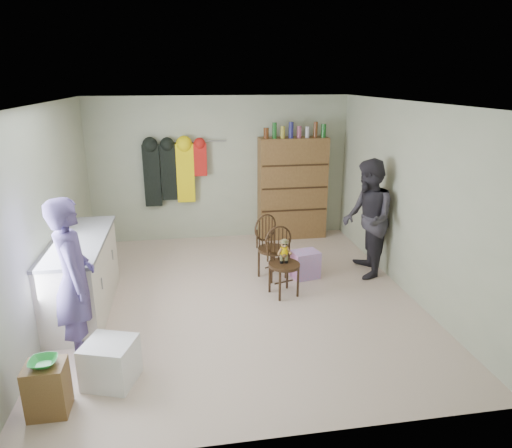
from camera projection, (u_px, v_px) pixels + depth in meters
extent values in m
plane|color=beige|center=(240.00, 298.00, 6.04)|extent=(5.00, 5.00, 0.00)
plane|color=#AEB497|center=(221.00, 169.00, 8.01)|extent=(4.50, 0.00, 4.50)
plane|color=#AEB497|center=(47.00, 215.00, 5.31)|extent=(0.00, 5.00, 5.00)
plane|color=#AEB497|center=(408.00, 199.00, 6.01)|extent=(0.00, 5.00, 5.00)
plane|color=white|center=(238.00, 103.00, 5.28)|extent=(5.00, 5.00, 0.00)
cube|color=silver|center=(82.00, 276.00, 5.60)|extent=(0.60, 1.80, 0.90)
cube|color=slate|center=(78.00, 240.00, 5.46)|extent=(0.64, 1.86, 0.04)
cylinder|color=#99999E|center=(102.00, 283.00, 5.20)|extent=(0.02, 0.02, 0.14)
cylinder|color=#99999E|center=(113.00, 255.00, 6.05)|extent=(0.02, 0.02, 0.14)
cube|color=brown|center=(47.00, 389.00, 3.90)|extent=(0.33, 0.29, 0.48)
imported|color=green|center=(43.00, 362.00, 3.82)|extent=(0.23, 0.23, 0.06)
cube|color=white|center=(110.00, 362.00, 4.31)|extent=(0.56, 0.55, 0.43)
cylinder|color=#322011|center=(284.00, 265.00, 6.00)|extent=(0.51, 0.51, 0.04)
cylinder|color=#322011|center=(280.00, 286.00, 5.90)|extent=(0.03, 0.03, 0.41)
cylinder|color=#322011|center=(298.00, 282.00, 6.01)|extent=(0.03, 0.03, 0.41)
cylinder|color=#322011|center=(270.00, 278.00, 6.14)|extent=(0.03, 0.03, 0.41)
cylinder|color=#322011|center=(287.00, 275.00, 6.25)|extent=(0.03, 0.03, 0.41)
torus|color=#322011|center=(278.00, 240.00, 6.05)|extent=(0.39, 0.14, 0.40)
cylinder|color=#322011|center=(268.00, 252.00, 6.02)|extent=(0.03, 0.03, 0.27)
cylinder|color=#322011|center=(289.00, 248.00, 6.16)|extent=(0.03, 0.03, 0.27)
cylinder|color=yellow|center=(284.00, 251.00, 5.96)|extent=(0.10, 0.10, 0.10)
cylinder|color=#475128|center=(284.00, 258.00, 5.99)|extent=(0.06, 0.06, 0.15)
sphere|color=#9E7042|center=(284.00, 244.00, 5.93)|extent=(0.09, 0.09, 0.09)
cylinder|color=#475128|center=(284.00, 241.00, 5.92)|extent=(0.08, 0.08, 0.03)
cube|color=black|center=(285.00, 245.00, 5.89)|extent=(0.07, 0.01, 0.02)
cylinder|color=#322011|center=(273.00, 250.00, 6.53)|extent=(0.56, 0.56, 0.04)
cylinder|color=#322011|center=(272.00, 270.00, 6.41)|extent=(0.03, 0.03, 0.41)
cylinder|color=#322011|center=(286.00, 265.00, 6.58)|extent=(0.03, 0.03, 0.41)
cylinder|color=#322011|center=(259.00, 264.00, 6.62)|extent=(0.03, 0.03, 0.41)
cylinder|color=#322011|center=(273.00, 259.00, 6.79)|extent=(0.03, 0.03, 0.41)
torus|color=#322011|center=(265.00, 227.00, 6.56)|extent=(0.36, 0.22, 0.40)
cylinder|color=#322011|center=(257.00, 239.00, 6.50)|extent=(0.03, 0.03, 0.27)
cylinder|color=#322011|center=(274.00, 234.00, 6.69)|extent=(0.03, 0.03, 0.27)
cube|color=pink|center=(305.00, 264.00, 6.61)|extent=(0.43, 0.36, 0.40)
imported|color=#4E4178|center=(74.00, 281.00, 4.52)|extent=(0.57, 0.72, 1.72)
imported|color=#2D2B33|center=(367.00, 219.00, 6.51)|extent=(0.79, 0.94, 1.71)
cube|color=brown|center=(292.00, 188.00, 8.12)|extent=(1.20, 0.38, 1.80)
cube|color=#322011|center=(294.00, 210.00, 8.05)|extent=(1.16, 0.02, 0.03)
cube|color=#322011|center=(295.00, 188.00, 7.93)|extent=(1.16, 0.02, 0.03)
cube|color=#322011|center=(296.00, 165.00, 7.80)|extent=(1.16, 0.02, 0.03)
cylinder|color=#592D14|center=(266.00, 133.00, 7.65)|extent=(0.09, 0.09, 0.18)
cylinder|color=#19591E|center=(274.00, 131.00, 7.66)|extent=(0.07, 0.07, 0.27)
cylinder|color=#A59933|center=(283.00, 132.00, 7.69)|extent=(0.08, 0.08, 0.20)
cylinder|color=navy|center=(291.00, 130.00, 7.70)|extent=(0.08, 0.08, 0.27)
cylinder|color=#8C3F59|center=(299.00, 132.00, 7.73)|extent=(0.08, 0.08, 0.20)
cylinder|color=#B2B2B7|center=(307.00, 132.00, 7.76)|extent=(0.08, 0.08, 0.19)
cylinder|color=#592D14|center=(316.00, 130.00, 7.77)|extent=(0.07, 0.07, 0.27)
cylinder|color=#19591E|center=(324.00, 131.00, 7.79)|extent=(0.08, 0.08, 0.23)
cylinder|color=#99999E|center=(197.00, 141.00, 7.74)|extent=(1.00, 0.02, 0.02)
cube|color=black|center=(152.00, 176.00, 7.73)|extent=(0.28, 0.10, 1.05)
cube|color=black|center=(169.00, 172.00, 7.76)|extent=(0.26, 0.10, 0.95)
cube|color=yellow|center=(185.00, 173.00, 7.81)|extent=(0.30, 0.10, 1.00)
cube|color=red|center=(200.00, 160.00, 7.78)|extent=(0.22, 0.10, 0.55)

